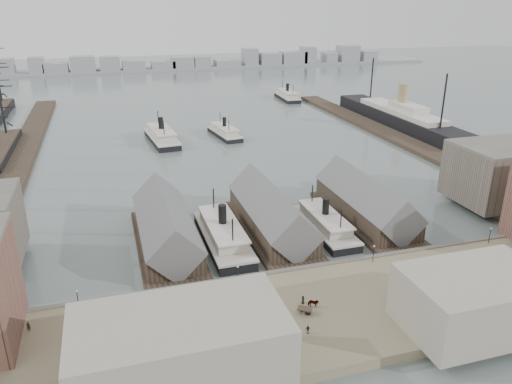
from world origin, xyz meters
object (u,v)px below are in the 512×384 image
object	(u,v)px
ocean_steamer	(401,118)
horse_cart_center	(311,305)
horse_cart_left	(86,335)
ferry_docked_west	(223,234)
horse_cart_right	(425,301)

from	to	relation	value
ocean_steamer	horse_cart_center	distance (m)	157.65
horse_cart_center	horse_cart_left	bearing A→B (deg)	117.63
ferry_docked_west	ocean_steamer	bearing A→B (deg)	40.87
ferry_docked_west	horse_cart_center	bearing A→B (deg)	-76.02
ferry_docked_west	horse_cart_center	distance (m)	34.76
horse_cart_center	horse_cart_right	world-z (taller)	horse_cart_center
ferry_docked_west	horse_cart_left	distance (m)	43.47
horse_cart_right	ferry_docked_west	bearing A→B (deg)	23.51
ocean_steamer	horse_cart_right	world-z (taller)	ocean_steamer
horse_cart_left	horse_cart_center	world-z (taller)	horse_cart_center
ferry_docked_west	ocean_steamer	size ratio (longest dim) A/B	0.31
ferry_docked_west	horse_cart_center	xyz separation A→B (m)	(8.40, -33.73, 0.35)
ferry_docked_west	ocean_steamer	world-z (taller)	ocean_steamer
ocean_steamer	ferry_docked_west	bearing A→B (deg)	-139.13
ocean_steamer	horse_cart_right	distance (m)	150.06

